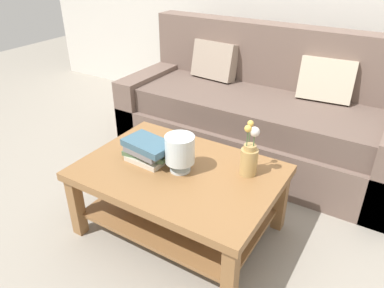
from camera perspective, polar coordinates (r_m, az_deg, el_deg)
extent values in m
plane|color=gray|center=(2.69, 3.07, -8.83)|extent=(10.00, 10.00, 0.00)
cube|color=brown|center=(3.16, 9.60, 0.89)|extent=(2.28, 0.90, 0.36)
cube|color=brown|center=(3.01, 9.81, 5.35)|extent=(2.04, 0.74, 0.20)
cube|color=brown|center=(3.26, 12.85, 11.61)|extent=(2.28, 0.20, 0.70)
cube|color=brown|center=(3.58, -5.80, 6.74)|extent=(0.20, 0.90, 0.60)
cube|color=gray|center=(3.33, 3.53, 12.80)|extent=(0.42, 0.22, 0.34)
cube|color=beige|center=(3.02, 20.13, 9.35)|extent=(0.42, 0.22, 0.34)
cube|color=olive|center=(2.20, -2.06, -4.47)|extent=(1.17, 0.82, 0.05)
cube|color=olive|center=(2.42, -17.45, -9.15)|extent=(0.07, 0.07, 0.41)
cube|color=olive|center=(1.92, 5.89, -19.98)|extent=(0.07, 0.07, 0.41)
cube|color=olive|center=(2.83, -6.95, -1.83)|extent=(0.07, 0.07, 0.41)
cube|color=olive|center=(2.42, 13.53, -8.59)|extent=(0.07, 0.07, 0.41)
cube|color=olive|center=(2.38, -1.93, -10.45)|extent=(1.05, 0.70, 0.02)
cube|color=#2D333D|center=(2.34, -0.12, -10.17)|extent=(0.32, 0.26, 0.04)
cube|color=tan|center=(2.28, -0.88, -10.22)|extent=(0.30, 0.23, 0.03)
cube|color=#3D6075|center=(2.27, -0.61, -9.29)|extent=(0.32, 0.27, 0.03)
cube|color=beige|center=(2.28, -6.86, -2.19)|extent=(0.25, 0.18, 0.03)
cube|color=#51704C|center=(2.28, -6.86, -1.27)|extent=(0.30, 0.20, 0.03)
cube|color=slate|center=(2.25, -6.90, -0.84)|extent=(0.26, 0.21, 0.03)
cube|color=#3D6075|center=(2.22, -6.81, -0.04)|extent=(0.32, 0.22, 0.04)
cylinder|color=silver|center=(2.17, -1.84, -3.92)|extent=(0.12, 0.12, 0.02)
cylinder|color=silver|center=(2.15, -1.85, -3.23)|extent=(0.04, 0.04, 0.05)
cylinder|color=silver|center=(2.10, -1.90, -0.81)|extent=(0.17, 0.17, 0.16)
sphere|color=slate|center=(2.12, -2.47, -1.14)|extent=(0.06, 0.06, 0.06)
sphere|color=#51704C|center=(2.11, -1.10, -1.46)|extent=(0.05, 0.05, 0.05)
cylinder|color=tan|center=(2.13, 8.79, -2.74)|extent=(0.10, 0.10, 0.16)
cylinder|color=tan|center=(2.08, 8.99, -0.51)|extent=(0.07, 0.07, 0.03)
cylinder|color=#426638|center=(2.05, 9.59, 0.58)|extent=(0.01, 0.01, 0.07)
sphere|color=silver|center=(2.02, 9.71, 1.89)|extent=(0.06, 0.06, 0.06)
cylinder|color=#426638|center=(2.08, 8.94, 1.62)|extent=(0.01, 0.01, 0.10)
sphere|color=gold|center=(2.05, 9.07, 3.16)|extent=(0.04, 0.04, 0.04)
cylinder|color=#426638|center=(2.04, 8.56, 0.87)|extent=(0.01, 0.01, 0.09)
sphere|color=gold|center=(2.01, 8.68, 2.36)|extent=(0.04, 0.04, 0.04)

